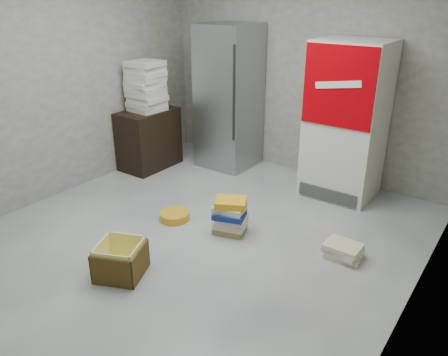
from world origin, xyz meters
TOP-DOWN VIEW (x-y plane):
  - ground at (0.00, 0.00)m, footprint 5.00×5.00m
  - room_shell at (0.00, 0.00)m, footprint 4.04×5.04m
  - steel_fridge at (-0.90, 2.13)m, footprint 0.70×0.72m
  - coke_cooler at (0.75, 2.12)m, footprint 0.80×0.73m
  - wood_shelf at (-1.73, 1.40)m, footprint 0.50×0.80m
  - supply_box_stack at (-1.72, 1.40)m, footprint 0.44×0.44m
  - phonebook_stack_main at (0.23, 0.55)m, footprint 0.39×0.37m
  - phonebook_stack_side at (1.34, 0.79)m, footprint 0.35×0.29m
  - cardboard_box at (-0.13, -0.58)m, footprint 0.50×0.50m
  - bucket_lid at (-0.41, 0.43)m, footprint 0.37×0.37m

SIDE VIEW (x-z plane):
  - ground at x=0.00m, z-range 0.00..0.00m
  - bucket_lid at x=-0.41m, z-range 0.00..0.08m
  - phonebook_stack_side at x=1.34m, z-range 0.00..0.14m
  - cardboard_box at x=-0.13m, z-range -0.03..0.28m
  - phonebook_stack_main at x=0.23m, z-range 0.00..0.38m
  - wood_shelf at x=-1.73m, z-range 0.00..0.80m
  - coke_cooler at x=0.75m, z-range 0.00..1.80m
  - steel_fridge at x=-0.90m, z-range 0.00..1.90m
  - supply_box_stack at x=-1.72m, z-range 0.80..1.45m
  - room_shell at x=0.00m, z-range 0.39..3.21m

